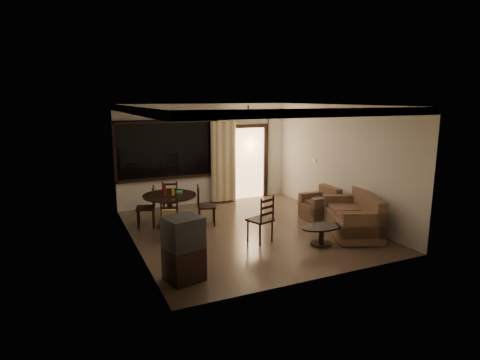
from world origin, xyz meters
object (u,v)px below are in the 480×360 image
side_chair (260,228)px  dining_chair_south (170,225)px  dining_chair_west (147,215)px  tv_cabinet (184,249)px  dining_chair_north (171,206)px  dining_table (170,201)px  armchair (321,206)px  coffee_table (321,232)px  sofa (355,218)px  dining_chair_east (206,213)px

side_chair → dining_chair_south: bearing=-48.2°
dining_chair_west → side_chair: size_ratio=0.95×
dining_chair_west → tv_cabinet: bearing=15.4°
dining_chair_north → tv_cabinet: bearing=94.2°
dining_table → tv_cabinet: (-0.52, -2.85, -0.06)m
armchair → coffee_table: size_ratio=0.90×
tv_cabinet → sofa: 4.14m
side_chair → sofa: bearing=150.2°
dining_chair_east → tv_cabinet: size_ratio=0.88×
dining_chair_west → coffee_table: (3.01, -2.66, -0.02)m
dining_chair_west → dining_chair_north: 0.89m
sofa → coffee_table: 1.09m
dining_chair_east → dining_table: bearing=89.9°
dining_chair_north → sofa: bearing=154.3°
dining_chair_east → sofa: bearing=-109.8°
dining_table → coffee_table: bearing=-44.2°
tv_cabinet → dining_chair_south: bearing=68.2°
sofa → coffee_table: sofa is taller
dining_table → armchair: (3.59, -0.91, -0.28)m
dining_table → dining_chair_south: 0.91m
dining_chair_south → armchair: dining_chair_south is taller
dining_table → dining_chair_east: size_ratio=1.29×
sofa → dining_chair_south: bearing=-177.7°
dining_chair_east → coffee_table: (1.70, -2.21, -0.02)m
coffee_table → dining_chair_south: bearing=149.5°
dining_chair_west → dining_table: bearing=81.7°
coffee_table → side_chair: size_ratio=0.90×
dining_chair_west → dining_chair_east: (1.31, -0.45, 0.00)m
sofa → coffee_table: size_ratio=2.10×
dining_table → dining_chair_west: dining_table is taller
dining_chair_north → coffee_table: size_ratio=1.06×
dining_chair_north → sofa: (3.36, -2.94, 0.08)m
sofa → side_chair: bearing=-169.0°
dining_chair_north → armchair: 3.77m
dining_chair_north → dining_chair_east: bearing=136.8°
side_chair → dining_table: bearing=-69.5°
dining_chair_north → sofa: size_ratio=0.50×
dining_chair_north → dining_chair_west: bearing=52.3°
armchair → side_chair: bearing=-155.2°
dining_chair_west → dining_chair_east: same height
dining_chair_west → side_chair: bearing=59.9°
tv_cabinet → side_chair: bearing=15.0°
dining_chair_south → dining_chair_east: bearing=45.7°
dining_chair_north → side_chair: bearing=131.6°
dining_table → tv_cabinet: bearing=-100.2°
dining_chair_east → dining_chair_south: same height
dining_table → dining_chair_south: size_ratio=1.29×
dining_chair_north → coffee_table: bearing=141.3°
dining_table → dining_chair_west: bearing=156.1°
dining_chair_south → sofa: 4.04m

